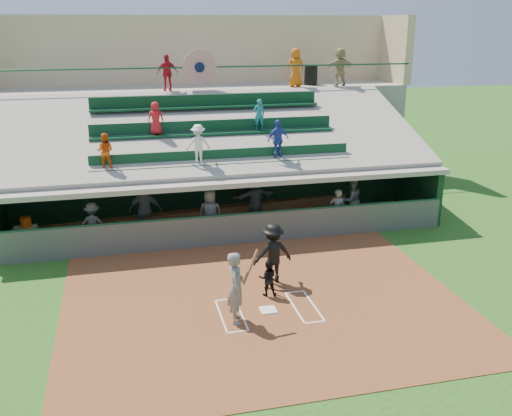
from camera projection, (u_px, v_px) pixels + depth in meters
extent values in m
plane|color=#225117|center=(268.00, 311.00, 15.47)|extent=(100.00, 100.00, 0.00)
cube|color=brown|center=(264.00, 302.00, 15.93)|extent=(11.00, 9.00, 0.02)
cube|color=white|center=(268.00, 310.00, 15.46)|extent=(0.43, 0.43, 0.03)
cube|color=silver|center=(241.00, 313.00, 15.29)|extent=(0.05, 1.80, 0.01)
cube|color=white|center=(295.00, 307.00, 15.63)|extent=(0.05, 1.80, 0.01)
cube|color=silver|center=(221.00, 316.00, 15.17)|extent=(0.05, 1.80, 0.01)
cube|color=white|center=(314.00, 305.00, 15.75)|extent=(0.05, 1.80, 0.01)
cube|color=white|center=(225.00, 300.00, 16.07)|extent=(0.60, 0.05, 0.01)
cube|color=white|center=(294.00, 292.00, 16.52)|extent=(0.60, 0.05, 0.01)
cube|color=white|center=(238.00, 332.00, 14.40)|extent=(0.60, 0.05, 0.01)
cube|color=white|center=(315.00, 322.00, 14.86)|extent=(0.60, 0.05, 0.01)
cube|color=gray|center=(223.00, 228.00, 21.70)|extent=(16.00, 3.50, 0.04)
cube|color=gray|center=(197.00, 136.00, 27.23)|extent=(20.00, 3.00, 4.60)
cube|color=#50554F|center=(232.00, 230.00, 19.92)|extent=(16.00, 0.06, 1.10)
cylinder|color=#144027|center=(232.00, 215.00, 19.74)|extent=(16.00, 0.08, 0.08)
cube|color=black|center=(215.00, 188.00, 22.98)|extent=(16.00, 0.25, 2.20)
cube|color=black|center=(417.00, 187.00, 23.14)|extent=(0.25, 3.50, 2.20)
cube|color=gray|center=(222.00, 172.00, 21.03)|extent=(16.40, 3.90, 0.18)
cube|color=#9A958C|center=(208.00, 176.00, 24.59)|extent=(16.40, 3.50, 2.30)
cube|color=gray|center=(202.00, 142.00, 25.75)|extent=(16.40, 0.30, 4.60)
cube|color=gray|center=(213.00, 130.00, 22.35)|extent=(16.40, 6.51, 2.37)
cube|color=#0D3D22|center=(225.00, 164.00, 20.38)|extent=(9.40, 0.42, 0.08)
cube|color=#0C3620|center=(224.00, 155.00, 20.48)|extent=(9.40, 0.06, 0.45)
cube|color=#0D3C22|center=(215.00, 133.00, 21.90)|extent=(9.40, 0.42, 0.08)
cube|color=#0B331F|center=(214.00, 126.00, 22.01)|extent=(9.40, 0.06, 0.45)
cube|color=#0C391E|center=(207.00, 107.00, 23.42)|extent=(9.40, 0.42, 0.08)
cube|color=#0C351C|center=(206.00, 100.00, 23.53)|extent=(9.40, 0.06, 0.45)
imported|color=#D64E0C|center=(105.00, 151.00, 19.36)|extent=(0.69, 0.60, 1.23)
imported|color=white|center=(198.00, 144.00, 20.04)|extent=(0.92, 0.55, 1.39)
imported|color=#283EA2|center=(278.00, 140.00, 20.67)|extent=(0.91, 0.54, 1.45)
imported|color=red|center=(156.00, 118.00, 21.30)|extent=(0.63, 0.44, 1.23)
imported|color=#1B7179|center=(259.00, 115.00, 22.18)|extent=(0.45, 0.30, 1.21)
cylinder|color=#143F25|center=(199.00, 67.00, 24.82)|extent=(20.00, 0.07, 0.07)
cylinder|color=red|center=(199.00, 67.00, 24.81)|extent=(1.50, 0.06, 1.50)
sphere|color=#0D1534|center=(200.00, 67.00, 24.78)|extent=(0.44, 0.44, 0.44)
cube|color=tan|center=(190.00, 50.00, 27.41)|extent=(20.00, 0.40, 3.20)
cube|color=tan|center=(395.00, 49.00, 28.24)|extent=(0.40, 3.00, 3.20)
imported|color=#5F615C|center=(236.00, 287.00, 14.63)|extent=(0.56, 0.77, 1.93)
cylinder|color=brown|center=(251.00, 266.00, 14.38)|extent=(0.56, 0.54, 0.75)
sphere|color=brown|center=(241.00, 277.00, 14.58)|extent=(0.10, 0.10, 0.10)
imported|color=black|center=(268.00, 278.00, 16.18)|extent=(0.58, 0.49, 1.06)
imported|color=black|center=(273.00, 253.00, 16.92)|extent=(1.26, 0.81, 1.84)
cube|color=brown|center=(223.00, 212.00, 22.72)|extent=(15.04, 2.46, 0.45)
cube|color=white|center=(26.00, 236.00, 19.81)|extent=(0.80, 0.62, 0.67)
cylinder|color=#EE510E|center=(26.00, 222.00, 19.67)|extent=(0.36, 0.36, 0.36)
imported|color=#52544F|center=(93.00, 224.00, 19.74)|extent=(1.07, 0.72, 1.55)
imported|color=#555752|center=(145.00, 210.00, 20.49)|extent=(1.22, 0.64, 1.98)
imported|color=#555853|center=(210.00, 214.00, 20.46)|extent=(0.98, 0.77, 1.77)
imported|color=#555853|center=(255.00, 198.00, 22.01)|extent=(1.83, 0.85, 1.89)
imported|color=#545651|center=(337.00, 210.00, 21.07)|extent=(0.66, 0.50, 1.62)
imported|color=#575A55|center=(351.00, 200.00, 21.96)|extent=(1.00, 0.85, 1.80)
cylinder|color=black|center=(311.00, 75.00, 27.20)|extent=(0.62, 0.62, 0.93)
imported|color=red|center=(167.00, 73.00, 24.68)|extent=(0.96, 0.49, 1.57)
imported|color=#C6590B|center=(296.00, 68.00, 26.27)|extent=(0.89, 0.61, 1.76)
imported|color=tan|center=(340.00, 67.00, 26.63)|extent=(1.71, 0.87, 1.76)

